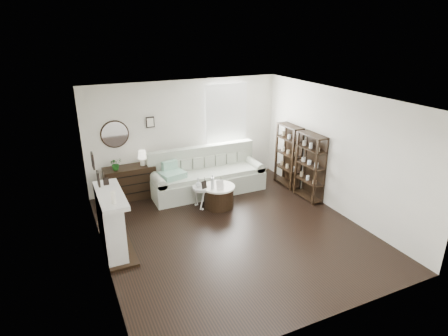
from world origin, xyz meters
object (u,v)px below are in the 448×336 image
sofa (206,177)px  pedestal_table (202,188)px  drum_table (219,196)px  dresser (130,182)px

sofa → pedestal_table: (-0.45, -0.82, 0.11)m
sofa → drum_table: size_ratio=3.80×
drum_table → sofa: bearing=84.8°
dresser → pedestal_table: dresser is taller
sofa → pedestal_table: 0.94m
drum_table → dresser: bearing=142.4°
sofa → pedestal_table: sofa is taller
drum_table → pedestal_table: bearing=160.1°
sofa → pedestal_table: bearing=-118.7°
pedestal_table → sofa: bearing=61.3°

